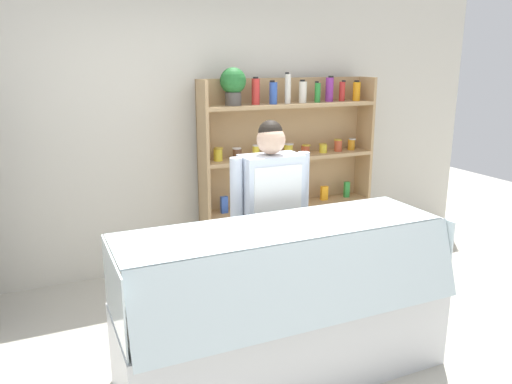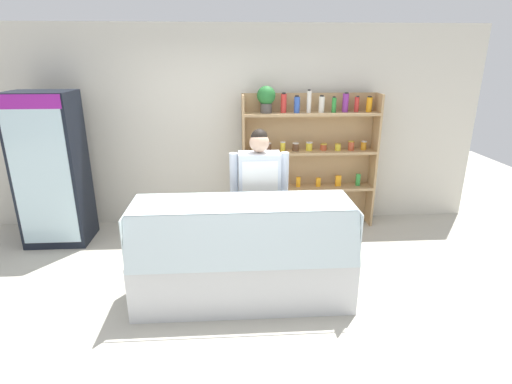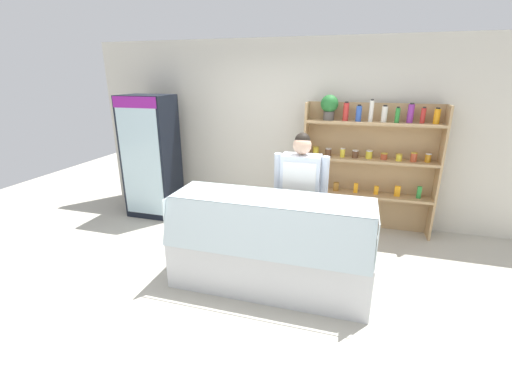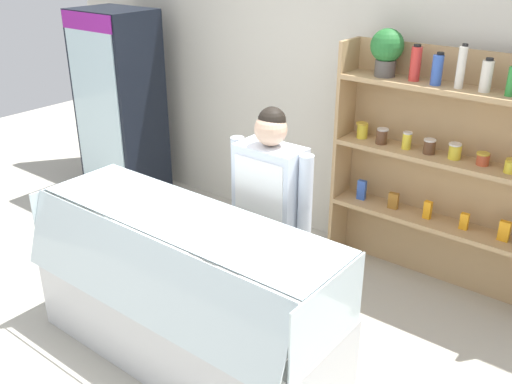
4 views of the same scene
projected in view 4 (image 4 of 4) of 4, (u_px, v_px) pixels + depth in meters
name	position (u px, v px, depth m)	size (l,w,h in m)	color
ground_plane	(189.00, 351.00, 3.80)	(12.00, 12.00, 0.00)	#B7B2A3
back_wall	(354.00, 92.00, 4.71)	(6.80, 0.10, 2.70)	beige
drinks_fridge	(120.00, 107.00, 5.74)	(0.76, 0.59, 1.91)	black
shelving_unit	(450.00, 156.00, 4.11)	(1.83, 0.29, 1.93)	tan
deli_display_case	(185.00, 316.00, 3.64)	(2.08, 0.79, 1.01)	silver
shop_clerk	(270.00, 205.00, 3.71)	(0.63, 0.25, 1.58)	#4C4233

